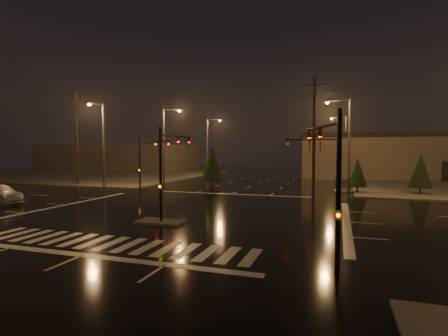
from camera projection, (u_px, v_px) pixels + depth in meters
The scene contains 21 objects.
ground at pixel (188, 212), 25.57m from camera, with size 140.00×140.00×0.00m, color black.
sidewalk_nw at pixel (105, 175), 63.41m from camera, with size 36.00×36.00×0.12m, color #45423D.
median_island at pixel (161, 222), 21.77m from camera, with size 3.00×1.60×0.15m, color #45423D.
crosswalk at pixel (111, 243), 17.03m from camera, with size 15.00×2.60×0.01m, color beige.
stop_bar_near at pixel (83, 255), 15.14m from camera, with size 16.00×0.50×0.01m, color beige.
stop_bar_far at pixel (232, 194), 36.00m from camera, with size 16.00×0.50×0.01m, color beige.
commercial_block at pixel (120, 158), 76.21m from camera, with size 30.00×18.00×5.60m, color #3D3936.
signal_mast_median at pixel (168, 163), 22.46m from camera, with size 0.25×4.59×6.00m.
signal_mast_ne at pixel (328, 158), 32.00m from camera, with size 4.84×1.86×6.00m.
signal_mast_nw at pixel (146, 157), 37.96m from camera, with size 4.84×1.86×6.00m.
signal_mast_se at pixel (331, 173), 12.92m from camera, with size 1.55×3.87×6.00m.
streetlight_1 at pixel (166, 140), 45.84m from camera, with size 2.77×0.32×10.00m.
streetlight_2 at pixel (209, 143), 61.01m from camera, with size 2.77×0.32×10.00m.
streetlight_3 at pixel (346, 138), 36.93m from camera, with size 2.77×0.32×10.00m.
streetlight_4 at pixel (344, 142), 55.89m from camera, with size 2.77×0.32×10.00m.
streetlight_5 at pixel (102, 139), 40.88m from camera, with size 0.32×2.77×10.00m.
utility_pole_0 at pixel (77, 138), 45.42m from camera, with size 2.20×0.32×12.00m.
utility_pole_1 at pixel (314, 135), 36.01m from camera, with size 2.20×0.32×12.00m.
conifer_0 at pixel (357, 172), 36.68m from camera, with size 1.95×1.95×3.74m.
conifer_1 at pixel (421, 171), 35.51m from camera, with size 2.20×2.20×4.14m.
conifer_3 at pixel (212, 163), 42.77m from camera, with size 2.81×2.81×5.09m.
Camera 1 is at (10.50, -23.24, 4.57)m, focal length 28.00 mm.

